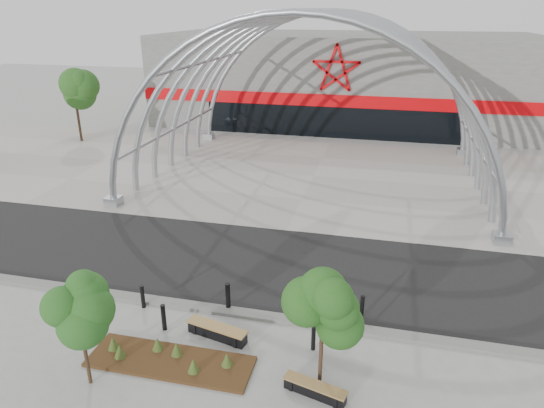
{
  "coord_description": "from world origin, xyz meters",
  "views": [
    {
      "loc": [
        4.38,
        -14.15,
        10.16
      ],
      "look_at": [
        0.0,
        4.0,
        2.6
      ],
      "focal_mm": 32.0,
      "sensor_mm": 36.0,
      "label": 1
    }
  ],
  "objects_px": {
    "street_tree_1": "(323,310)",
    "street_tree_0": "(78,311)",
    "bench_1": "(315,390)",
    "bench_0": "(217,332)",
    "bollard_2": "(228,297)"
  },
  "relations": [
    {
      "from": "street_tree_0",
      "to": "bollard_2",
      "type": "distance_m",
      "value": 5.6
    },
    {
      "from": "street_tree_0",
      "to": "street_tree_1",
      "type": "height_order",
      "value": "street_tree_1"
    },
    {
      "from": "street_tree_1",
      "to": "bench_1",
      "type": "height_order",
      "value": "street_tree_1"
    },
    {
      "from": "street_tree_1",
      "to": "street_tree_0",
      "type": "bearing_deg",
      "value": -166.29
    },
    {
      "from": "street_tree_0",
      "to": "bench_1",
      "type": "distance_m",
      "value": 6.93
    },
    {
      "from": "bench_1",
      "to": "bench_0",
      "type": "bearing_deg",
      "value": 152.91
    },
    {
      "from": "bench_1",
      "to": "bollard_2",
      "type": "height_order",
      "value": "bollard_2"
    },
    {
      "from": "street_tree_0",
      "to": "street_tree_1",
      "type": "xyz_separation_m",
      "value": [
        6.51,
        1.59,
        0.01
      ]
    },
    {
      "from": "bench_0",
      "to": "bollard_2",
      "type": "relative_size",
      "value": 2.03
    },
    {
      "from": "street_tree_1",
      "to": "bench_1",
      "type": "xyz_separation_m",
      "value": [
        -0.06,
        -0.54,
        -2.3
      ]
    },
    {
      "from": "street_tree_0",
      "to": "bollard_2",
      "type": "relative_size",
      "value": 3.2
    },
    {
      "from": "bollard_2",
      "to": "street_tree_1",
      "type": "bearing_deg",
      "value": -37.49
    },
    {
      "from": "street_tree_0",
      "to": "street_tree_1",
      "type": "distance_m",
      "value": 6.7
    },
    {
      "from": "bollard_2",
      "to": "bench_1",
      "type": "bearing_deg",
      "value": -42.78
    },
    {
      "from": "bench_0",
      "to": "bench_1",
      "type": "xyz_separation_m",
      "value": [
        3.55,
        -1.82,
        -0.03
      ]
    }
  ]
}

